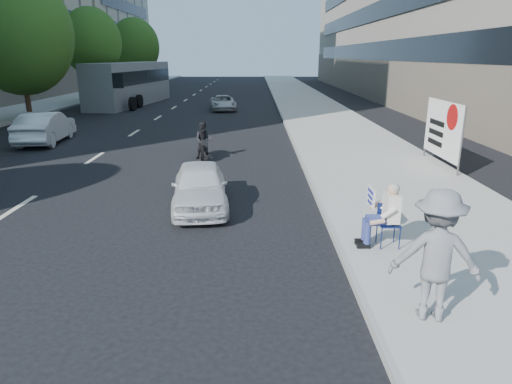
{
  "coord_description": "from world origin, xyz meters",
  "views": [
    {
      "loc": [
        -0.25,
        -9.34,
        3.82
      ],
      "look_at": [
        -0.24,
        0.53,
        0.86
      ],
      "focal_mm": 32.0,
      "sensor_mm": 36.0,
      "label": 1
    }
  ],
  "objects_px": {
    "white_sedan_mid": "(45,127)",
    "bus": "(130,84)",
    "seated_protester": "(384,211)",
    "white_sedan_far": "(223,103)",
    "motorcycle": "(204,142)",
    "white_sedan_near": "(200,186)",
    "jogger": "(436,255)",
    "protest_banner": "(443,129)"
  },
  "relations": [
    {
      "from": "jogger",
      "to": "white_sedan_near",
      "type": "xyz_separation_m",
      "value": [
        -3.99,
        5.45,
        -0.54
      ]
    },
    {
      "from": "motorcycle",
      "to": "white_sedan_near",
      "type": "bearing_deg",
      "value": -91.06
    },
    {
      "from": "jogger",
      "to": "bus",
      "type": "height_order",
      "value": "bus"
    },
    {
      "from": "protest_banner",
      "to": "motorcycle",
      "type": "bearing_deg",
      "value": 168.56
    },
    {
      "from": "seated_protester",
      "to": "white_sedan_near",
      "type": "bearing_deg",
      "value": 144.45
    },
    {
      "from": "seated_protester",
      "to": "bus",
      "type": "xyz_separation_m",
      "value": [
        -12.62,
        29.16,
        0.76
      ]
    },
    {
      "from": "jogger",
      "to": "bus",
      "type": "bearing_deg",
      "value": -56.95
    },
    {
      "from": "white_sedan_far",
      "to": "bus",
      "type": "xyz_separation_m",
      "value": [
        -7.71,
        4.09,
        1.1
      ]
    },
    {
      "from": "white_sedan_mid",
      "to": "jogger",
      "type": "bearing_deg",
      "value": 124.24
    },
    {
      "from": "seated_protester",
      "to": "protest_banner",
      "type": "xyz_separation_m",
      "value": [
        3.89,
        7.07,
        0.53
      ]
    },
    {
      "from": "jogger",
      "to": "motorcycle",
      "type": "bearing_deg",
      "value": -56.94
    },
    {
      "from": "jogger",
      "to": "protest_banner",
      "type": "xyz_separation_m",
      "value": [
        3.88,
        9.68,
        0.28
      ]
    },
    {
      "from": "jogger",
      "to": "white_sedan_mid",
      "type": "xyz_separation_m",
      "value": [
        -12.09,
        14.75,
        -0.42
      ]
    },
    {
      "from": "white_sedan_mid",
      "to": "bus",
      "type": "height_order",
      "value": "bus"
    },
    {
      "from": "protest_banner",
      "to": "white_sedan_near",
      "type": "height_order",
      "value": "protest_banner"
    },
    {
      "from": "seated_protester",
      "to": "white_sedan_mid",
      "type": "bearing_deg",
      "value": 134.86
    },
    {
      "from": "seated_protester",
      "to": "white_sedan_far",
      "type": "xyz_separation_m",
      "value": [
        -4.91,
        25.07,
        -0.34
      ]
    },
    {
      "from": "jogger",
      "to": "white_sedan_far",
      "type": "relative_size",
      "value": 0.51
    },
    {
      "from": "protest_banner",
      "to": "bus",
      "type": "height_order",
      "value": "bus"
    },
    {
      "from": "white_sedan_near",
      "to": "bus",
      "type": "xyz_separation_m",
      "value": [
        -8.64,
        26.32,
        1.05
      ]
    },
    {
      "from": "white_sedan_near",
      "to": "motorcycle",
      "type": "bearing_deg",
      "value": 88.56
    },
    {
      "from": "white_sedan_mid",
      "to": "bus",
      "type": "relative_size",
      "value": 0.35
    },
    {
      "from": "seated_protester",
      "to": "bus",
      "type": "height_order",
      "value": "bus"
    },
    {
      "from": "jogger",
      "to": "white_sedan_far",
      "type": "xyz_separation_m",
      "value": [
        -4.92,
        27.68,
        -0.59
      ]
    },
    {
      "from": "jogger",
      "to": "protest_banner",
      "type": "relative_size",
      "value": 0.63
    },
    {
      "from": "protest_banner",
      "to": "motorcycle",
      "type": "relative_size",
      "value": 1.49
    },
    {
      "from": "protest_banner",
      "to": "white_sedan_far",
      "type": "distance_m",
      "value": 20.05
    },
    {
      "from": "jogger",
      "to": "white_sedan_near",
      "type": "bearing_deg",
      "value": -42.42
    },
    {
      "from": "jogger",
      "to": "motorcycle",
      "type": "height_order",
      "value": "jogger"
    },
    {
      "from": "seated_protester",
      "to": "white_sedan_mid",
      "type": "relative_size",
      "value": 0.31
    },
    {
      "from": "white_sedan_far",
      "to": "white_sedan_near",
      "type": "bearing_deg",
      "value": -95.1
    },
    {
      "from": "white_sedan_near",
      "to": "motorcycle",
      "type": "distance_m",
      "value": 5.95
    },
    {
      "from": "seated_protester",
      "to": "protest_banner",
      "type": "bearing_deg",
      "value": 61.17
    },
    {
      "from": "white_sedan_mid",
      "to": "motorcycle",
      "type": "relative_size",
      "value": 2.09
    },
    {
      "from": "white_sedan_near",
      "to": "bus",
      "type": "height_order",
      "value": "bus"
    },
    {
      "from": "jogger",
      "to": "bus",
      "type": "relative_size",
      "value": 0.16
    },
    {
      "from": "bus",
      "to": "seated_protester",
      "type": "bearing_deg",
      "value": -58.82
    },
    {
      "from": "white_sedan_far",
      "to": "motorcycle",
      "type": "height_order",
      "value": "motorcycle"
    },
    {
      "from": "white_sedan_mid",
      "to": "white_sedan_far",
      "type": "relative_size",
      "value": 1.12
    },
    {
      "from": "jogger",
      "to": "white_sedan_near",
      "type": "height_order",
      "value": "jogger"
    },
    {
      "from": "white_sedan_near",
      "to": "white_sedan_far",
      "type": "xyz_separation_m",
      "value": [
        -0.93,
        22.23,
        -0.06
      ]
    },
    {
      "from": "white_sedan_far",
      "to": "bus",
      "type": "relative_size",
      "value": 0.31
    }
  ]
}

